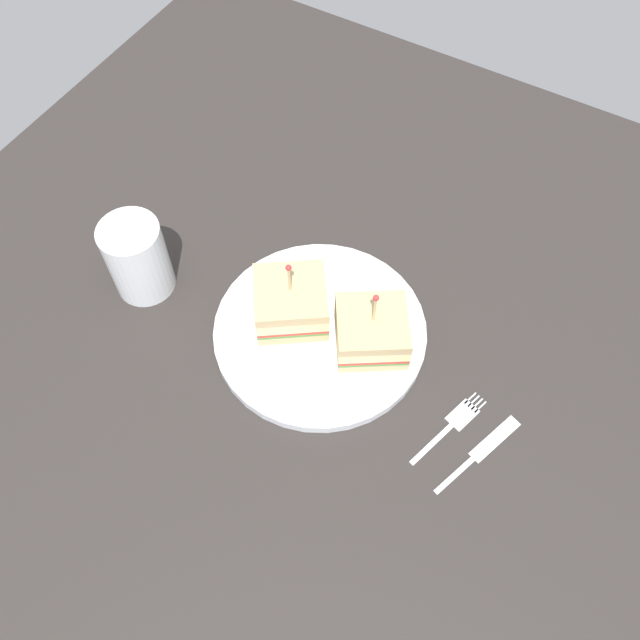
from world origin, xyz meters
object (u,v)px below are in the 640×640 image
object	(u,v)px
fork	(455,422)
knife	(482,450)
sandwich_half_front	(289,305)
drink_glass	(139,262)
sandwich_half_back	(372,331)
plate	(320,332)

from	to	relation	value
fork	knife	world-z (taller)	same
sandwich_half_front	drink_glass	distance (cm)	19.29
sandwich_half_back	knife	distance (cm)	17.90
sandwich_half_front	drink_glass	world-z (taller)	sandwich_half_front
drink_glass	knife	bearing A→B (deg)	90.65
plate	fork	size ratio (longest dim) A/B	2.23
sandwich_half_back	drink_glass	world-z (taller)	sandwich_half_back
drink_glass	sandwich_half_front	bearing A→B (deg)	102.28
plate	drink_glass	size ratio (longest dim) A/B	2.45
plate	sandwich_half_front	size ratio (longest dim) A/B	2.22
sandwich_half_back	drink_glass	bearing A→B (deg)	-78.60
sandwich_half_front	fork	bearing A→B (deg)	85.01
sandwich_half_back	drink_glass	distance (cm)	29.46
plate	sandwich_half_back	world-z (taller)	sandwich_half_back
fork	knife	size ratio (longest dim) A/B	0.92
sandwich_half_back	knife	bearing A→B (deg)	72.37
plate	drink_glass	distance (cm)	23.55
plate	drink_glass	xyz separation A→B (cm)	(4.46, -22.81, 3.85)
plate	sandwich_half_back	size ratio (longest dim) A/B	2.32
sandwich_half_front	sandwich_half_back	xyz separation A→B (cm)	(-1.72, 10.03, -0.17)
sandwich_half_front	fork	world-z (taller)	sandwich_half_front
drink_glass	fork	distance (cm)	41.91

